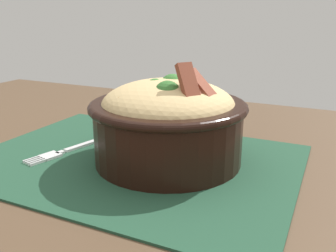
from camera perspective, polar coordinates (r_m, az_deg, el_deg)
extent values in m
cube|color=#4C3826|center=(0.49, -5.15, -8.42)|extent=(1.38, 0.91, 0.03)
cylinder|color=#412F20|center=(1.30, -20.44, -11.40)|extent=(0.04, 0.04, 0.75)
cube|color=#1E422D|center=(0.52, -5.51, -5.32)|extent=(0.45, 0.33, 0.00)
cylinder|color=black|center=(0.49, 0.00, -0.88)|extent=(0.20, 0.20, 0.08)
torus|color=black|center=(0.48, 0.00, 3.18)|extent=(0.21, 0.21, 0.01)
ellipsoid|color=tan|center=(0.48, 0.00, 3.29)|extent=(0.25, 0.25, 0.07)
sphere|color=#336A2D|center=(0.50, 0.70, 6.11)|extent=(0.04, 0.04, 0.04)
sphere|color=#336A2D|center=(0.45, -0.07, 4.93)|extent=(0.04, 0.04, 0.04)
sphere|color=#336A2D|center=(0.49, -2.02, 5.70)|extent=(0.03, 0.03, 0.03)
cylinder|color=orange|center=(0.49, 1.40, 5.53)|extent=(0.03, 0.02, 0.01)
cylinder|color=orange|center=(0.46, -0.21, 4.64)|extent=(0.02, 0.03, 0.01)
cylinder|color=orange|center=(0.46, -5.81, 4.57)|extent=(0.02, 0.03, 0.01)
cube|color=brown|center=(0.43, 3.43, 5.99)|extent=(0.04, 0.04, 0.06)
cube|color=brown|center=(0.44, 4.59, 5.53)|extent=(0.04, 0.03, 0.04)
cube|color=brown|center=(0.45, 5.49, 6.09)|extent=(0.05, 0.03, 0.04)
cube|color=silver|center=(0.58, -12.94, -2.83)|extent=(0.03, 0.07, 0.00)
cube|color=silver|center=(0.56, -16.36, -3.94)|extent=(0.01, 0.01, 0.00)
cube|color=silver|center=(0.55, -18.00, -4.46)|extent=(0.03, 0.03, 0.00)
cube|color=silver|center=(0.54, -20.74, -4.92)|extent=(0.01, 0.02, 0.00)
cube|color=silver|center=(0.54, -20.41, -5.09)|extent=(0.01, 0.02, 0.00)
cube|color=silver|center=(0.53, -20.07, -5.26)|extent=(0.01, 0.02, 0.00)
cube|color=silver|center=(0.53, -19.74, -5.43)|extent=(0.01, 0.02, 0.00)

